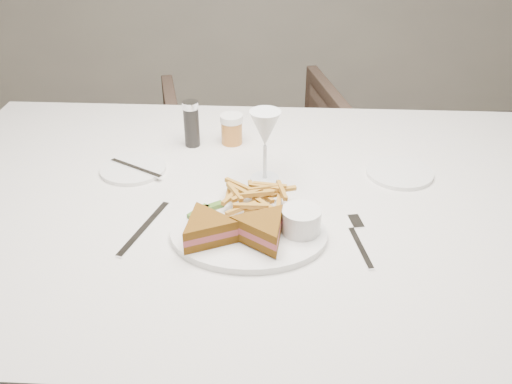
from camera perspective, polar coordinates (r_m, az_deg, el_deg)
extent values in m
cube|color=silver|center=(1.52, -0.05, -12.82)|extent=(1.67, 1.18, 0.75)
imported|color=#4D3A2F|center=(2.30, -0.10, 3.26)|extent=(0.77, 0.73, 0.70)
ellipsoid|color=white|center=(1.16, -0.73, -4.17)|extent=(0.34, 0.27, 0.01)
cube|color=silver|center=(1.21, -11.12, -3.57)|extent=(0.09, 0.20, 0.00)
cylinder|color=white|center=(1.43, -12.19, 2.31)|extent=(0.16, 0.16, 0.01)
cylinder|color=white|center=(1.42, 14.15, 1.88)|extent=(0.16, 0.16, 0.01)
cylinder|color=black|center=(1.50, -6.47, 6.78)|extent=(0.04, 0.04, 0.12)
cylinder|color=#AE6A29|center=(1.52, -2.45, 6.29)|extent=(0.06, 0.06, 0.08)
cube|color=#406623|center=(1.22, -4.49, -1.51)|extent=(0.06, 0.04, 0.01)
cube|color=#406623|center=(1.21, -5.78, -1.99)|extent=(0.05, 0.05, 0.01)
cylinder|color=white|center=(1.15, 4.53, -2.85)|extent=(0.08, 0.08, 0.05)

